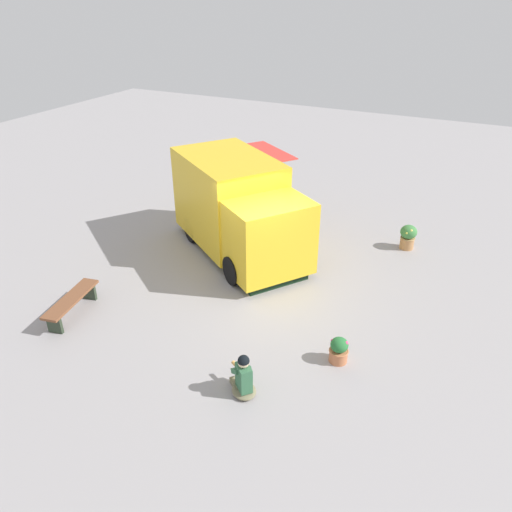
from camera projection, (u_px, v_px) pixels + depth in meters
ground_plane at (261, 281)px, 12.64m from camera, size 40.00×40.00×0.00m
food_truck at (238, 210)px, 13.54m from camera, size 4.46×4.95×2.57m
person_customer at (243, 378)px, 9.04m from camera, size 0.71×0.74×0.88m
planter_flowering_near at (408, 236)px, 14.04m from camera, size 0.47×0.47×0.71m
planter_flowering_far at (339, 350)px, 9.83m from camera, size 0.40×0.40×0.56m
plaza_bench at (72, 302)px, 11.19m from camera, size 1.74×0.72×0.46m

